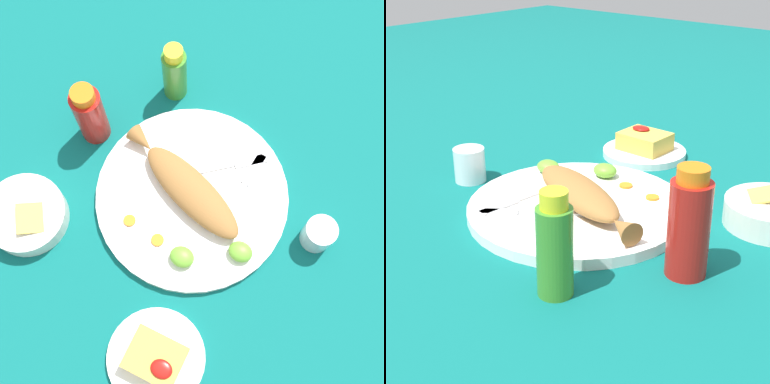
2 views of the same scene
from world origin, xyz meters
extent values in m
plane|color=#0C605B|center=(0.00, 0.00, 0.00)|extent=(4.00, 4.00, 0.00)
cylinder|color=white|center=(0.00, 0.00, 0.01)|extent=(0.37, 0.37, 0.02)
ellipsoid|color=#996633|center=(0.00, 0.00, 0.04)|extent=(0.25, 0.15, 0.04)
cone|color=#996633|center=(-0.13, 0.05, 0.04)|extent=(0.06, 0.05, 0.04)
cube|color=silver|center=(0.00, 0.06, 0.02)|extent=(0.10, 0.08, 0.00)
cube|color=silver|center=(0.07, 0.11, 0.02)|extent=(0.07, 0.06, 0.00)
cube|color=silver|center=(0.08, 0.01, 0.02)|extent=(0.02, 0.12, 0.00)
cube|color=silver|center=(0.08, 0.10, 0.02)|extent=(0.02, 0.07, 0.00)
cylinder|color=orange|center=(-0.08, -0.10, 0.02)|extent=(0.02, 0.02, 0.00)
cylinder|color=orange|center=(-0.02, -0.11, 0.02)|extent=(0.02, 0.02, 0.00)
ellipsoid|color=#6BB233|center=(0.04, -0.12, 0.03)|extent=(0.05, 0.04, 0.02)
ellipsoid|color=#6BB233|center=(0.13, -0.06, 0.03)|extent=(0.04, 0.04, 0.02)
cylinder|color=#B21914|center=(-0.23, 0.04, 0.07)|extent=(0.06, 0.06, 0.14)
cylinder|color=orange|center=(-0.23, 0.04, 0.15)|extent=(0.04, 0.04, 0.02)
cylinder|color=#3D8428|center=(-0.13, 0.20, 0.06)|extent=(0.05, 0.05, 0.12)
cylinder|color=yellow|center=(-0.13, 0.20, 0.13)|extent=(0.04, 0.04, 0.02)
cylinder|color=silver|center=(0.24, 0.03, 0.03)|extent=(0.06, 0.06, 0.06)
cylinder|color=white|center=(0.24, 0.03, 0.01)|extent=(0.05, 0.05, 0.03)
cylinder|color=white|center=(0.07, -0.29, 0.01)|extent=(0.17, 0.17, 0.01)
cube|color=gold|center=(0.07, -0.29, 0.03)|extent=(0.09, 0.08, 0.04)
ellipsoid|color=#AD140F|center=(0.09, -0.30, 0.05)|extent=(0.04, 0.03, 0.01)
cylinder|color=white|center=(-0.26, -0.17, 0.02)|extent=(0.15, 0.15, 0.04)
cylinder|color=olive|center=(-0.26, -0.17, 0.03)|extent=(0.13, 0.13, 0.01)
cube|color=gold|center=(-0.23, -0.17, 0.04)|extent=(0.09, 0.09, 0.02)
camera|label=1|loc=(0.14, -0.28, 0.98)|focal=50.00mm
camera|label=2|loc=(-0.58, 0.66, 0.44)|focal=55.00mm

